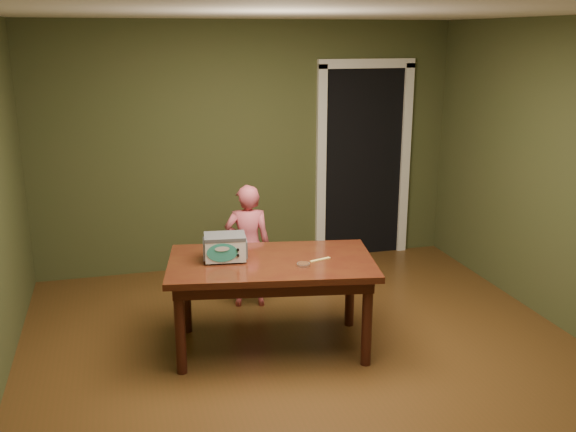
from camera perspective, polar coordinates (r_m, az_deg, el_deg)
The scene contains 8 objects.
floor at distance 4.96m, azimuth 2.80°, elevation -13.74°, with size 5.00×5.00×0.00m, color #523317.
room_shell at distance 4.38m, azimuth 3.10°, elevation 6.06°, with size 4.52×5.02×2.61m.
doorway at distance 7.51m, azimuth 5.86°, elevation 5.06°, with size 1.10×0.66×2.25m.
dining_table at distance 5.06m, azimuth -1.49°, elevation -4.99°, with size 1.73×1.16×0.75m.
toy_oven at distance 5.01m, azimuth -5.63°, elevation -2.72°, with size 0.36×0.26×0.21m.
baking_pan at distance 4.90m, azimuth 1.38°, elevation -4.32°, with size 0.10×0.10×0.02m.
spatula at distance 5.03m, azimuth 2.88°, elevation -3.89°, with size 0.18×0.03×0.01m, color #E6C964.
child at distance 5.90m, azimuth -3.59°, elevation -2.68°, with size 0.42×0.28×1.16m, color #D25666.
Camera 1 is at (-1.35, -4.10, 2.45)m, focal length 40.00 mm.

